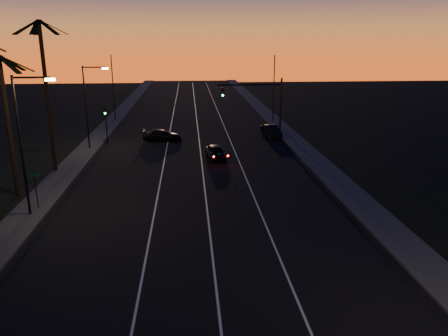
{
  "coord_description": "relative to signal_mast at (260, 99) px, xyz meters",
  "views": [
    {
      "loc": [
        -0.56,
        -7.21,
        11.05
      ],
      "look_at": [
        1.75,
        21.48,
        2.52
      ],
      "focal_mm": 35.0,
      "sensor_mm": 36.0,
      "label": 1
    }
  ],
  "objects": [
    {
      "name": "lead_car",
      "position": [
        -5.25,
        -6.98,
        -4.11
      ],
      "size": [
        2.11,
        4.5,
        1.32
      ],
      "color": "black",
      "rests_on": "road"
    },
    {
      "name": "right_car",
      "position": [
        1.86,
        2.44,
        -4.1
      ],
      "size": [
        2.03,
        4.26,
        1.35
      ],
      "color": "black",
      "rests_on": "road"
    },
    {
      "name": "lane_stripe_mid",
      "position": [
        -6.64,
        -9.99,
        -4.76
      ],
      "size": [
        0.12,
        160.0,
        0.01
      ],
      "primitive_type": "cube",
      "color": "silver",
      "rests_on": "road"
    },
    {
      "name": "lane_stripe_left",
      "position": [
        -10.14,
        -9.99,
        -4.76
      ],
      "size": [
        0.12,
        160.0,
        0.01
      ],
      "primitive_type": "cube",
      "color": "silver",
      "rests_on": "road"
    },
    {
      "name": "streetlight_left_far",
      "position": [
        -17.82,
        -1.99,
        0.28
      ],
      "size": [
        2.55,
        0.26,
        8.5
      ],
      "color": "black",
      "rests_on": "ground"
    },
    {
      "name": "lane_stripe_right",
      "position": [
        -3.14,
        -9.99,
        -4.76
      ],
      "size": [
        0.12,
        160.0,
        0.01
      ],
      "primitive_type": "cube",
      "color": "silver",
      "rests_on": "road"
    },
    {
      "name": "sidewalk_left",
      "position": [
        -18.34,
        -9.99,
        -4.7
      ],
      "size": [
        2.4,
        170.0,
        0.16
      ],
      "primitive_type": "cube",
      "color": "#353633",
      "rests_on": "ground"
    },
    {
      "name": "sidewalk_right",
      "position": [
        4.06,
        -9.99,
        -4.7
      ],
      "size": [
        2.4,
        170.0,
        0.16
      ],
      "primitive_type": "cube",
      "color": "#353633",
      "rests_on": "ground"
    },
    {
      "name": "signal_post",
      "position": [
        -16.64,
        -0.01,
        -1.89
      ],
      "size": [
        0.28,
        0.37,
        4.2
      ],
      "color": "black",
      "rests_on": "ground"
    },
    {
      "name": "street_sign",
      "position": [
        -17.94,
        -18.99,
        -3.13
      ],
      "size": [
        0.7,
        0.06,
        2.6
      ],
      "color": "black",
      "rests_on": "ground"
    },
    {
      "name": "road",
      "position": [
        -7.14,
        -9.99,
        -4.78
      ],
      "size": [
        20.0,
        170.0,
        0.01
      ],
      "primitive_type": "cube",
      "color": "black",
      "rests_on": "ground"
    },
    {
      "name": "palm_mid",
      "position": [
        -20.34,
        -15.99,
        1.47
      ],
      "size": [
        4.25,
        4.16,
        10.03
      ],
      "color": "black",
      "rests_on": "ground"
    },
    {
      "name": "signal_mast",
      "position": [
        0.0,
        0.0,
        0.0
      ],
      "size": [
        7.1,
        0.41,
        7.0
      ],
      "color": "black",
      "rests_on": "ground"
    },
    {
      "name": "palm_far",
      "position": [
        -19.34,
        -9.99,
        2.83
      ],
      "size": [
        4.25,
        4.16,
        12.53
      ],
      "color": "black",
      "rests_on": "ground"
    },
    {
      "name": "streetlight_left_near",
      "position": [
        -17.84,
        -19.99,
        0.54
      ],
      "size": [
        2.55,
        0.26,
        9.0
      ],
      "color": "black",
      "rests_on": "ground"
    },
    {
      "name": "cross_car",
      "position": [
        -10.77,
        1.24,
        -4.13
      ],
      "size": [
        4.52,
        2.12,
        1.28
      ],
      "color": "black",
      "rests_on": "road"
    },
    {
      "name": "far_pole_right",
      "position": [
        3.86,
        12.01,
        -0.28
      ],
      "size": [
        0.14,
        0.14,
        9.0
      ],
      "primitive_type": "cylinder",
      "color": "black",
      "rests_on": "ground"
    },
    {
      "name": "far_pole_left",
      "position": [
        -18.14,
        15.01,
        -0.28
      ],
      "size": [
        0.14,
        0.14,
        9.0
      ],
      "primitive_type": "cylinder",
      "color": "black",
      "rests_on": "ground"
    }
  ]
}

